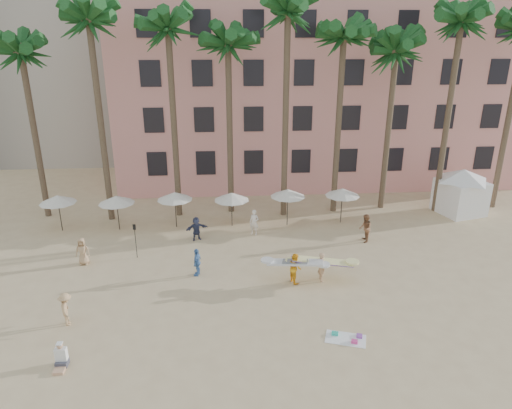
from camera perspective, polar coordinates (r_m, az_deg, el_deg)
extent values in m
plane|color=#D1B789|center=(22.18, 0.40, -15.24)|extent=(120.00, 120.00, 0.00)
cube|color=pink|center=(45.07, 6.95, 13.89)|extent=(35.00, 14.00, 16.00)
cylinder|color=brown|center=(36.80, -25.85, 7.47)|extent=(0.44, 0.44, 12.00)
cylinder|color=brown|center=(34.13, -18.79, 9.27)|extent=(0.44, 0.44, 14.00)
cylinder|color=brown|center=(33.76, -10.20, 9.48)|extent=(0.44, 0.44, 13.50)
cylinder|color=brown|center=(34.16, -3.30, 9.03)|extent=(0.44, 0.44, 12.50)
cylinder|color=brown|center=(33.29, 3.71, 10.47)|extent=(0.44, 0.44, 14.50)
cylinder|color=brown|center=(34.66, 10.23, 9.33)|extent=(0.44, 0.44, 13.00)
cylinder|color=brown|center=(36.39, 16.18, 8.56)|extent=(0.44, 0.44, 12.00)
cylinder|color=brown|center=(36.89, 22.78, 9.53)|extent=(0.44, 0.44, 14.00)
cylinder|color=brown|center=(39.82, 28.94, 8.91)|extent=(0.44, 0.44, 13.50)
cylinder|color=#332B23|center=(34.64, -23.31, -1.09)|extent=(0.07, 0.07, 2.50)
cone|color=silver|center=(34.29, -23.56, 0.62)|extent=(2.50, 2.50, 0.55)
cylinder|color=#332B23|center=(33.44, -16.87, -1.10)|extent=(0.07, 0.07, 2.40)
cone|color=silver|center=(33.09, -17.06, 0.59)|extent=(2.50, 2.50, 0.55)
cylinder|color=#332B23|center=(32.94, -10.02, -0.75)|extent=(0.07, 0.07, 2.50)
cone|color=silver|center=(32.56, -10.13, 1.06)|extent=(2.50, 2.50, 0.55)
cylinder|color=#332B23|center=(32.67, -3.04, -0.73)|extent=(0.07, 0.07, 2.40)
cone|color=silver|center=(32.31, -3.07, 1.01)|extent=(2.50, 2.50, 0.55)
cylinder|color=#332B23|center=(32.84, 3.96, -0.45)|extent=(0.07, 0.07, 2.60)
cone|color=silver|center=(32.45, 4.00, 1.45)|extent=(2.50, 2.50, 0.55)
cylinder|color=#332B23|center=(33.81, 10.64, -0.23)|extent=(0.07, 0.07, 2.50)
cone|color=silver|center=(33.45, 10.76, 1.53)|extent=(2.50, 2.50, 0.55)
cube|color=white|center=(38.39, 24.15, 0.87)|extent=(3.68, 3.68, 2.60)
cone|color=white|center=(37.90, 24.53, 3.36)|extent=(5.51, 5.51, 0.90)
cube|color=white|center=(21.92, 11.14, -16.15)|extent=(2.02, 1.51, 0.02)
cube|color=#28AE93|center=(22.06, 9.84, -15.59)|extent=(0.36, 0.33, 0.10)
cube|color=#D73B87|center=(21.72, 12.21, -16.40)|extent=(0.33, 0.30, 0.12)
cube|color=purple|center=(22.14, 12.80, -15.72)|extent=(0.34, 0.37, 0.08)
imported|color=tan|center=(25.85, 8.23, -7.70)|extent=(0.45, 0.65, 1.70)
cube|color=#FAF29C|center=(25.70, 8.26, -7.03)|extent=(3.41, 1.10, 0.39)
imported|color=#FFAF1A|center=(25.54, 4.88, -7.90)|extent=(0.90, 1.01, 1.73)
cube|color=silver|center=(25.38, 4.90, -7.21)|extent=(3.16, 1.43, 0.31)
imported|color=brown|center=(31.06, 13.49, -2.91)|extent=(0.86, 1.03, 1.92)
imported|color=tan|center=(29.23, -20.86, -5.49)|extent=(0.83, 0.55, 1.69)
imported|color=tan|center=(23.76, -22.63, -11.97)|extent=(0.94, 1.21, 1.66)
imported|color=white|center=(31.32, -0.23, -2.25)|extent=(0.77, 0.67, 1.79)
imported|color=#4F7CB8|center=(26.34, -7.36, -7.14)|extent=(0.66, 1.05, 1.67)
imported|color=#2F3653|center=(30.82, -7.46, -2.99)|extent=(1.57, 0.98, 1.62)
cylinder|color=black|center=(28.98, -14.80, -4.56)|extent=(0.04, 0.04, 2.10)
cube|color=black|center=(28.59, -14.98, -2.74)|extent=(0.18, 0.03, 0.35)
cube|color=#3F3F4C|center=(21.63, -23.07, -17.76)|extent=(0.47, 0.44, 0.25)
cube|color=tan|center=(21.40, -23.36, -18.49)|extent=(0.42, 0.47, 0.13)
cube|color=white|center=(21.44, -23.18, -16.82)|extent=(0.46, 0.27, 0.58)
sphere|color=tan|center=(21.20, -23.34, -15.90)|extent=(0.25, 0.25, 0.25)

